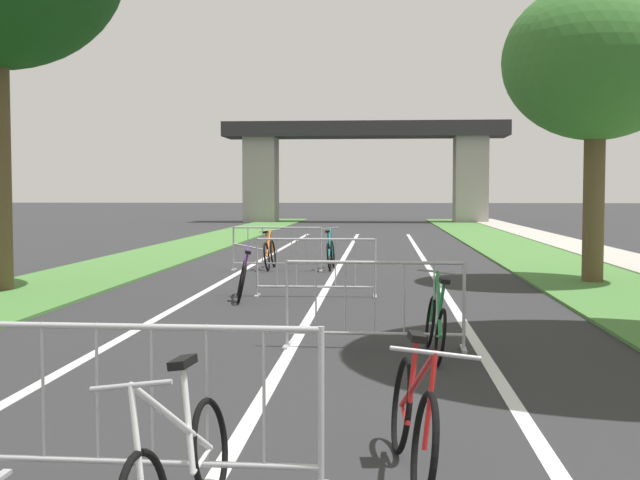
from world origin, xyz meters
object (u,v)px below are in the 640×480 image
at_px(bicycle_teal_0, 331,254).
at_px(bicycle_white_2, 180,467).
at_px(tree_right_oak_mid, 596,62).
at_px(bicycle_purple_3, 242,279).
at_px(bicycle_red_4, 413,419).
at_px(crowd_barrier_third, 316,268).
at_px(crowd_barrier_nearest, 152,409).
at_px(crowd_barrier_fourth, 277,249).
at_px(bicycle_green_5, 436,324).
at_px(bicycle_orange_1, 270,253).
at_px(crowd_barrier_second, 375,305).

distance_m(bicycle_teal_0, bicycle_white_2, 15.67).
bearing_deg(bicycle_white_2, tree_right_oak_mid, -106.62).
relative_size(bicycle_purple_3, bicycle_red_4, 0.97).
relative_size(tree_right_oak_mid, bicycle_teal_0, 3.60).
bearing_deg(bicycle_white_2, crowd_barrier_third, -83.49).
xyz_separation_m(tree_right_oak_mid, crowd_barrier_nearest, (-5.71, -12.29, -3.96)).
xyz_separation_m(crowd_barrier_fourth, bicycle_green_5, (3.10, -10.17, -0.15)).
bearing_deg(bicycle_orange_1, bicycle_white_2, -83.58).
bearing_deg(bicycle_purple_3, bicycle_white_2, -92.25).
height_order(crowd_barrier_nearest, crowd_barrier_third, same).
bearing_deg(bicycle_orange_1, crowd_barrier_nearest, -84.55).
bearing_deg(crowd_barrier_second, crowd_barrier_nearest, -105.35).
xyz_separation_m(crowd_barrier_third, bicycle_green_5, (1.78, -5.30, -0.15)).
bearing_deg(tree_right_oak_mid, bicycle_purple_3, -155.79).
xyz_separation_m(crowd_barrier_second, crowd_barrier_third, (-1.09, 4.86, 0.00)).
bearing_deg(bicycle_orange_1, bicycle_purple_3, -86.54).
bearing_deg(bicycle_white_2, bicycle_orange_1, -77.98).
xyz_separation_m(bicycle_orange_1, bicycle_purple_3, (0.30, -5.76, -0.02)).
height_order(crowd_barrier_fourth, bicycle_red_4, crowd_barrier_fourth).
height_order(crowd_barrier_nearest, crowd_barrier_fourth, same).
bearing_deg(tree_right_oak_mid, crowd_barrier_fourth, 161.21).
distance_m(crowd_barrier_fourth, bicycle_purple_3, 5.33).
distance_m(crowd_barrier_second, crowd_barrier_third, 4.98).
distance_m(crowd_barrier_fourth, bicycle_green_5, 10.63).
relative_size(crowd_barrier_nearest, bicycle_green_5, 1.28).
relative_size(crowd_barrier_nearest, bicycle_white_2, 1.32).
distance_m(crowd_barrier_fourth, bicycle_white_2, 15.25).
relative_size(tree_right_oak_mid, crowd_barrier_fourth, 2.80).
bearing_deg(bicycle_green_5, bicycle_red_4, -98.02).
bearing_deg(bicycle_green_5, crowd_barrier_fourth, 104.68).
xyz_separation_m(bicycle_teal_0, bicycle_green_5, (1.85, -10.66, -0.01)).
height_order(crowd_barrier_third, bicycle_red_4, crowd_barrier_third).
distance_m(bicycle_purple_3, bicycle_red_4, 9.28).
distance_m(crowd_barrier_nearest, crowd_barrier_second, 5.04).
bearing_deg(bicycle_teal_0, bicycle_green_5, -78.74).
height_order(tree_right_oak_mid, crowd_barrier_second, tree_right_oak_mid).
bearing_deg(bicycle_green_5, bicycle_orange_1, 105.18).
bearing_deg(bicycle_purple_3, bicycle_red_4, -83.45).
distance_m(tree_right_oak_mid, crowd_barrier_nearest, 14.12).
bearing_deg(bicycle_purple_3, crowd_barrier_second, -71.92).
height_order(bicycle_white_2, bicycle_purple_3, bicycle_purple_3).
height_order(bicycle_red_4, bicycle_green_5, bicycle_green_5).
height_order(crowd_barrier_second, crowd_barrier_third, same).
bearing_deg(crowd_barrier_nearest, crowd_barrier_third, 88.54).
relative_size(bicycle_teal_0, bicycle_green_5, 1.00).
bearing_deg(tree_right_oak_mid, bicycle_red_4, -108.94).
xyz_separation_m(crowd_barrier_third, bicycle_red_4, (1.38, -9.37, -0.13)).
relative_size(bicycle_orange_1, bicycle_red_4, 1.01).
distance_m(bicycle_orange_1, bicycle_green_5, 11.11).
distance_m(bicycle_teal_0, bicycle_green_5, 10.82).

